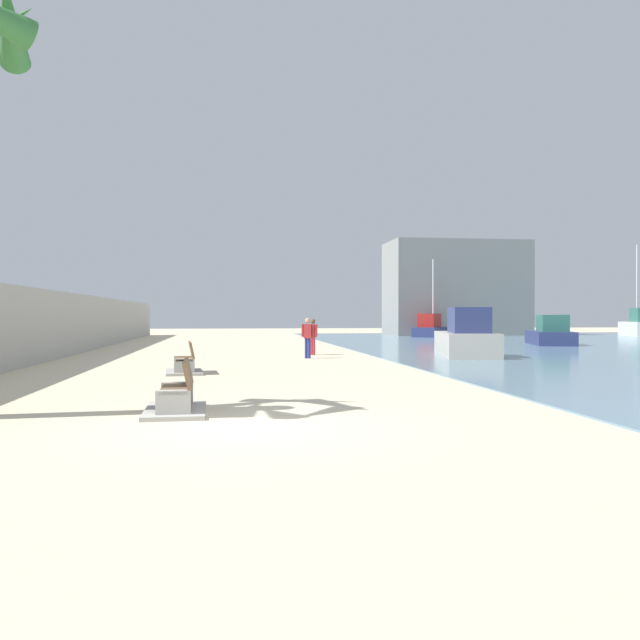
{
  "coord_description": "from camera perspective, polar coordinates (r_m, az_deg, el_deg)",
  "views": [
    {
      "loc": [
        -0.25,
        -10.77,
        1.81
      ],
      "look_at": [
        3.29,
        14.57,
        1.61
      ],
      "focal_mm": 37.29,
      "sensor_mm": 36.0,
      "label": 1
    }
  ],
  "objects": [
    {
      "name": "bench_far",
      "position": [
        21.08,
        -11.52,
        -3.86
      ],
      "size": [
        1.27,
        2.18,
        0.98
      ],
      "color": "#ADAAA3",
      "rests_on": "ground"
    },
    {
      "name": "boat_mid_bay",
      "position": [
        55.11,
        9.54,
        -0.69
      ],
      "size": [
        4.73,
        6.11,
        6.37
      ],
      "color": "navy",
      "rests_on": "water_bay"
    },
    {
      "name": "seawall",
      "position": [
        29.68,
        -22.1,
        -0.39
      ],
      "size": [
        0.8,
        64.0,
        2.79
      ],
      "primitive_type": "cube",
      "color": "#ADAAA3",
      "rests_on": "ground"
    },
    {
      "name": "boat_far_right",
      "position": [
        61.5,
        25.65,
        -0.42
      ],
      "size": [
        2.88,
        5.08,
        7.67
      ],
      "color": "white",
      "rests_on": "water_bay"
    },
    {
      "name": "bench_near",
      "position": [
        12.65,
        -12.18,
        -6.73
      ],
      "size": [
        1.15,
        2.12,
        0.98
      ],
      "color": "#ADAAA3",
      "rests_on": "ground"
    },
    {
      "name": "boat_nearest",
      "position": [
        29.29,
        12.47,
        -1.54
      ],
      "size": [
        3.18,
        5.71,
        2.09
      ],
      "color": "beige",
      "rests_on": "water_bay"
    },
    {
      "name": "person_walking",
      "position": [
        29.97,
        -0.61,
        -1.21
      ],
      "size": [
        0.36,
        0.44,
        1.63
      ],
      "color": "#B22D33",
      "rests_on": "ground"
    },
    {
      "name": "ground_plane",
      "position": [
        28.83,
        -7.46,
        -3.16
      ],
      "size": [
        120.0,
        120.0,
        0.0
      ],
      "primitive_type": "plane",
      "color": "beige"
    },
    {
      "name": "person_standing",
      "position": [
        27.62,
        -1.06,
        -1.28
      ],
      "size": [
        0.51,
        0.27,
        1.68
      ],
      "color": "navy",
      "rests_on": "ground"
    },
    {
      "name": "harbor_building",
      "position": [
        60.27,
        11.55,
        2.64
      ],
      "size": [
        12.0,
        6.0,
        8.27
      ],
      "primitive_type": "cube",
      "color": "gray",
      "rests_on": "ground"
    },
    {
      "name": "boat_distant",
      "position": [
        41.83,
        19.17,
        -1.13
      ],
      "size": [
        3.51,
        5.52,
        1.77
      ],
      "color": "navy",
      "rests_on": "water_bay"
    }
  ]
}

